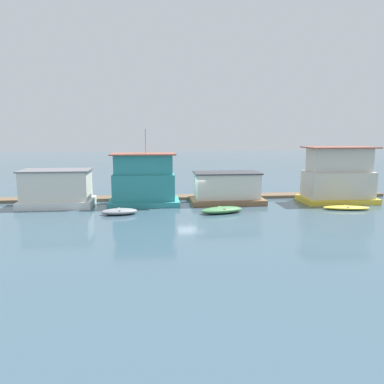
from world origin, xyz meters
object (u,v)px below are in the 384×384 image
Objects in this scene: houseboat_white at (57,189)px; mooring_post_centre at (337,191)px; dinghy_yellow at (346,208)px; dinghy_green at (222,210)px; houseboat_yellow at (338,178)px; mooring_post_near_right at (333,188)px; dinghy_grey at (119,211)px; houseboat_teal at (144,181)px; houseboat_brown at (227,189)px.

houseboat_white is 28.32m from mooring_post_centre.
dinghy_green is at bearing -178.67° from dinghy_yellow.
mooring_post_near_right is (0.77, 2.37, -1.40)m from houseboat_yellow.
dinghy_grey is (-21.01, -3.50, -2.20)m from houseboat_yellow.
mooring_post_near_right is (13.06, 6.20, 0.79)m from dinghy_green.
houseboat_teal is 19.90m from mooring_post_near_right.
dinghy_green is at bearing -33.85° from houseboat_teal.
dinghy_grey is 22.97m from mooring_post_centre.
houseboat_yellow is 4.77× the size of mooring_post_centre.
dinghy_yellow is (26.17, -4.25, -1.48)m from houseboat_white.
houseboat_white is at bearing 145.40° from dinghy_grey.
mooring_post_centre is at bearing 0.00° from mooring_post_near_right.
mooring_post_centre is (2.09, 5.94, 0.57)m from dinghy_yellow.
houseboat_teal is 1.01× the size of houseboat_yellow.
dinghy_yellow is (18.12, -4.25, -2.09)m from houseboat_teal.
houseboat_brown is 12.31m from mooring_post_centre.
dinghy_green is 0.95× the size of dinghy_yellow.
dinghy_grey is 0.74× the size of dinghy_yellow.
dinghy_yellow is at bearing -105.68° from mooring_post_near_right.
houseboat_white reaches higher than houseboat_brown.
houseboat_yellow is 2.86m from mooring_post_near_right.
dinghy_green is (8.72, -0.33, 0.01)m from dinghy_grey.
dinghy_green is at bearing -162.68° from houseboat_yellow.
mooring_post_near_right is (11.76, 1.67, -0.36)m from houseboat_brown.
mooring_post_near_right is (27.83, 1.69, -0.59)m from houseboat_white.
houseboat_yellow is (10.99, -0.71, 1.04)m from houseboat_brown.
houseboat_white is 1.63× the size of dinghy_green.
mooring_post_centre is at bearing 7.79° from houseboat_brown.
dinghy_yellow is at bearing -22.95° from houseboat_brown.
houseboat_brown is 10.93m from dinghy_grey.
houseboat_white is 15.51m from dinghy_green.
mooring_post_centre is at bearing 3.43° from houseboat_white.
houseboat_brown is 11.06m from houseboat_yellow.
dinghy_yellow is (-0.90, -3.57, -2.29)m from houseboat_yellow.
houseboat_brown is 11.88m from mooring_post_near_right.
houseboat_white reaches higher than mooring_post_near_right.
dinghy_green is 14.85m from mooring_post_centre.
mooring_post_near_right is at bearing 15.08° from dinghy_grey.
mooring_post_near_right is at bearing 71.96° from houseboat_yellow.
mooring_post_centre reaches higher than dinghy_grey.
houseboat_brown is at bearing 0.18° from houseboat_teal.
houseboat_teal reaches higher than dinghy_green.
mooring_post_near_right is (21.78, 5.87, 0.80)m from dinghy_grey.
mooring_post_near_right reaches higher than dinghy_grey.
mooring_post_centre is at bearing 24.71° from dinghy_green.
houseboat_brown is at bearing 157.05° from dinghy_yellow.
houseboat_white reaches higher than dinghy_grey.
mooring_post_centre is (0.42, 0.00, -0.32)m from mooring_post_near_right.
mooring_post_centre is (1.19, 2.37, -1.72)m from houseboat_yellow.
houseboat_yellow is at bearing -1.44° from houseboat_white.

